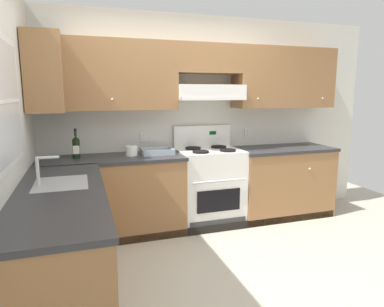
{
  "coord_description": "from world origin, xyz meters",
  "views": [
    {
      "loc": [
        -1.08,
        -2.55,
        1.6
      ],
      "look_at": [
        -0.01,
        0.7,
        1.0
      ],
      "focal_mm": 31.93,
      "sensor_mm": 36.0,
      "label": 1
    }
  ],
  "objects_px": {
    "stove": "(210,186)",
    "paper_towel_roll": "(132,151)",
    "wine_bottle": "(76,147)",
    "bowl": "(157,152)"
  },
  "relations": [
    {
      "from": "stove",
      "to": "paper_towel_roll",
      "type": "height_order",
      "value": "stove"
    },
    {
      "from": "stove",
      "to": "paper_towel_roll",
      "type": "relative_size",
      "value": 9.08
    },
    {
      "from": "paper_towel_roll",
      "to": "bowl",
      "type": "bearing_deg",
      "value": 3.79
    },
    {
      "from": "wine_bottle",
      "to": "paper_towel_roll",
      "type": "xyz_separation_m",
      "value": [
        0.59,
        -0.03,
        -0.07
      ]
    },
    {
      "from": "stove",
      "to": "bowl",
      "type": "xyz_separation_m",
      "value": [
        -0.64,
        0.03,
        0.45
      ]
    },
    {
      "from": "wine_bottle",
      "to": "bowl",
      "type": "bearing_deg",
      "value": -0.46
    },
    {
      "from": "bowl",
      "to": "paper_towel_roll",
      "type": "xyz_separation_m",
      "value": [
        -0.3,
        -0.02,
        0.03
      ]
    },
    {
      "from": "stove",
      "to": "bowl",
      "type": "distance_m",
      "value": 0.79
    },
    {
      "from": "bowl",
      "to": "paper_towel_roll",
      "type": "height_order",
      "value": "paper_towel_roll"
    },
    {
      "from": "paper_towel_roll",
      "to": "wine_bottle",
      "type": "bearing_deg",
      "value": 177.38
    }
  ]
}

